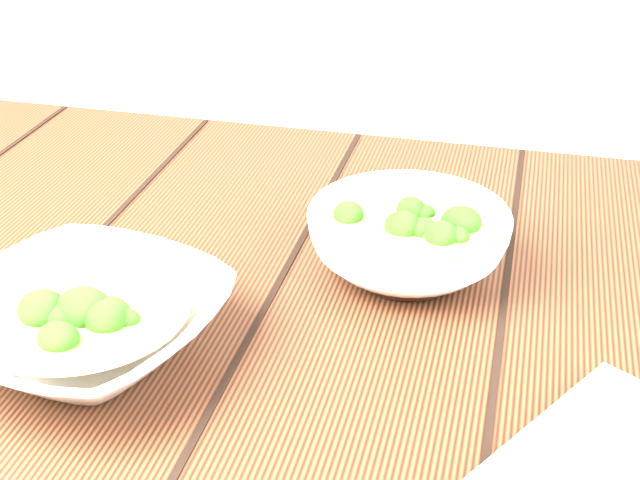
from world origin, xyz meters
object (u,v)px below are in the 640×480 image
at_px(table, 290,418).
at_px(soup_bowl_front, 83,321).
at_px(trivet, 407,265).
at_px(soup_bowl_back, 408,239).

bearing_deg(table, soup_bowl_front, -146.46).
bearing_deg(trivet, table, -138.41).
relative_size(table, soup_bowl_back, 5.93).
height_order(table, soup_bowl_back, soup_bowl_back).
relative_size(soup_bowl_front, trivet, 2.52).
xyz_separation_m(soup_bowl_back, trivet, (0.00, -0.02, -0.02)).
bearing_deg(soup_bowl_front, trivet, 36.90).
xyz_separation_m(soup_bowl_front, soup_bowl_back, (0.23, 0.19, 0.00)).
relative_size(soup_bowl_front, soup_bowl_back, 1.28).
relative_size(soup_bowl_back, trivet, 1.97).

